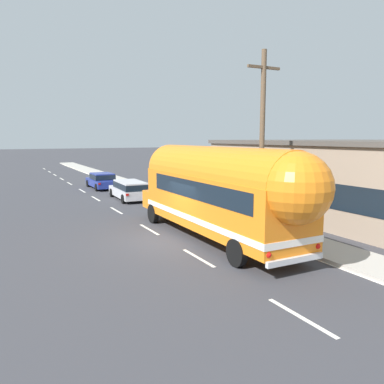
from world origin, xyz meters
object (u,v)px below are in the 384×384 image
object	(u,v)px
utility_pole	(262,139)
car_second	(102,180)
painted_bus	(221,190)
car_lead	(130,189)

from	to	relation	value
utility_pole	car_second	world-z (taller)	utility_pole
utility_pole	painted_bus	distance (m)	3.60
car_lead	painted_bus	bearing A→B (deg)	-90.94
painted_bus	car_lead	xyz separation A→B (m)	(0.21, 12.82, -1.50)
painted_bus	car_second	distance (m)	20.06
car_second	car_lead	bearing A→B (deg)	-88.66
utility_pole	car_lead	size ratio (longest dim) A/B	1.76
utility_pole	car_lead	world-z (taller)	utility_pole
car_lead	car_second	bearing A→B (deg)	91.34
car_second	utility_pole	bearing A→B (deg)	-81.84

